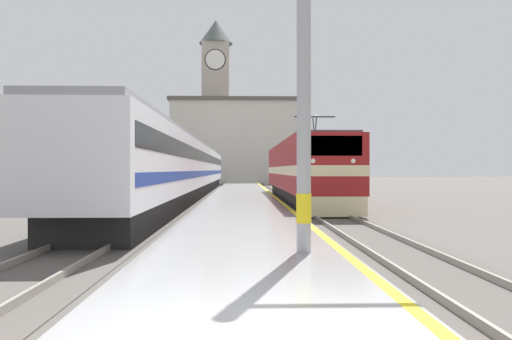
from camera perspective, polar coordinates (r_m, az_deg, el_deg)
ground_plane at (r=35.11m, az=-1.53°, el=-3.17°), size 200.00×200.00×0.00m
platform at (r=30.11m, az=-1.50°, el=-3.43°), size 4.25×140.00×0.29m
rail_track_near at (r=30.33m, az=5.21°, el=-3.62°), size 2.83×140.00×0.16m
rail_track_far at (r=30.37m, az=-9.14°, el=-3.62°), size 2.83×140.00×0.16m
locomotive_train at (r=29.71m, az=5.34°, el=-0.15°), size 2.92×19.92×4.62m
passenger_train at (r=36.74m, az=-7.83°, el=0.20°), size 2.92×50.73×3.83m
catenary_mast at (r=10.36m, az=5.94°, el=10.33°), size 2.67×0.31×7.16m
clock_tower at (r=80.93m, az=-4.60°, el=8.48°), size 5.33×5.33×25.96m
station_building at (r=72.61m, az=-1.96°, el=3.23°), size 19.43×9.84×11.95m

